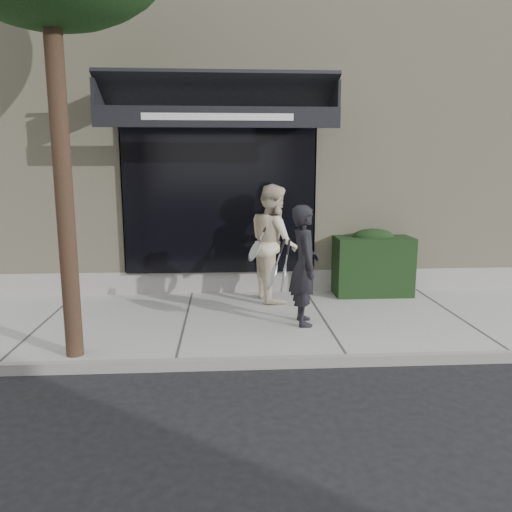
{
  "coord_description": "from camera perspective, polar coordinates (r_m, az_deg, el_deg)",
  "views": [
    {
      "loc": [
        -1.42,
        -7.0,
        2.34
      ],
      "look_at": [
        -0.94,
        0.6,
        0.93
      ],
      "focal_mm": 35.0,
      "sensor_mm": 36.0,
      "label": 1
    }
  ],
  "objects": [
    {
      "name": "pedestrian_back",
      "position": [
        8.15,
        2.01,
        1.54
      ],
      "size": [
        0.89,
        1.05,
        1.91
      ],
      "color": "beige",
      "rests_on": "sidewalk"
    },
    {
      "name": "building_facade",
      "position": [
        12.04,
        3.19,
        12.37
      ],
      "size": [
        14.3,
        8.04,
        5.64
      ],
      "color": "#B7AD8C",
      "rests_on": "ground"
    },
    {
      "name": "hedge",
      "position": [
        8.79,
        13.12,
        -0.82
      ],
      "size": [
        1.3,
        0.7,
        1.14
      ],
      "color": "black",
      "rests_on": "sidewalk"
    },
    {
      "name": "ground",
      "position": [
        7.51,
        7.53,
        -7.74
      ],
      "size": [
        80.0,
        80.0,
        0.0
      ],
      "primitive_type": "plane",
      "color": "black",
      "rests_on": "ground"
    },
    {
      "name": "curb",
      "position": [
        6.07,
        10.4,
        -11.64
      ],
      "size": [
        20.0,
        0.1,
        0.14
      ],
      "primitive_type": "cube",
      "color": "gray",
      "rests_on": "ground"
    },
    {
      "name": "sidewalk",
      "position": [
        7.5,
        7.54,
        -7.31
      ],
      "size": [
        20.0,
        3.0,
        0.12
      ],
      "primitive_type": "cube",
      "color": "#989893",
      "rests_on": "ground"
    },
    {
      "name": "pedestrian_front",
      "position": [
        6.93,
        5.5,
        -1.08
      ],
      "size": [
        0.78,
        0.8,
        1.67
      ],
      "color": "black",
      "rests_on": "sidewalk"
    }
  ]
}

